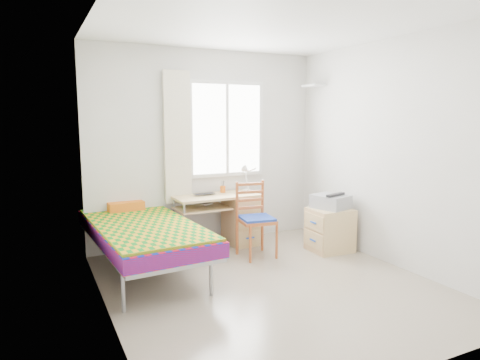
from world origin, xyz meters
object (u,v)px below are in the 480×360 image
at_px(cabinet, 330,230).
at_px(printer, 331,201).
at_px(desk, 237,216).
at_px(bed, 141,229).
at_px(chair, 255,214).

distance_m(cabinet, printer, 0.37).
bearing_deg(printer, desk, 124.88).
distance_m(bed, chair, 1.39).
distance_m(bed, cabinet, 2.37).
bearing_deg(bed, printer, -12.89).
height_order(bed, chair, bed).
bearing_deg(cabinet, desk, 142.25).
relative_size(desk, chair, 1.21).
relative_size(chair, printer, 1.84).
xyz_separation_m(bed, chair, (1.38, -0.16, 0.06)).
distance_m(desk, printer, 1.27).
height_order(bed, desk, bed).
relative_size(chair, cabinet, 1.69).
relative_size(desk, cabinet, 2.04).
xyz_separation_m(bed, cabinet, (2.33, -0.41, -0.18)).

